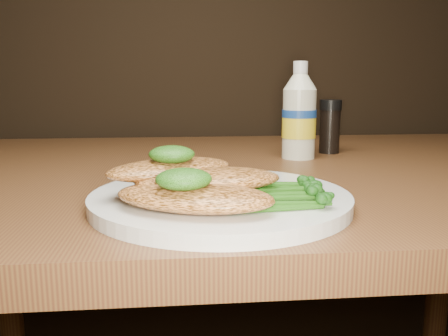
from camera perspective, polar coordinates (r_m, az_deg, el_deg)
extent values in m
cylinder|color=silver|center=(0.53, -0.46, -3.79)|extent=(0.29, 0.29, 0.02)
ellipsoid|color=#D38243|center=(0.46, -3.61, -3.48)|extent=(0.18, 0.14, 0.03)
ellipsoid|color=#D38243|center=(0.50, -1.89, -1.40)|extent=(0.16, 0.09, 0.02)
ellipsoid|color=#D38243|center=(0.52, -6.46, -0.13)|extent=(0.16, 0.13, 0.02)
ellipsoid|color=black|center=(0.45, -4.87, -1.34)|extent=(0.06, 0.05, 0.02)
ellipsoid|color=black|center=(0.51, -6.32, 1.65)|extent=(0.06, 0.05, 0.02)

